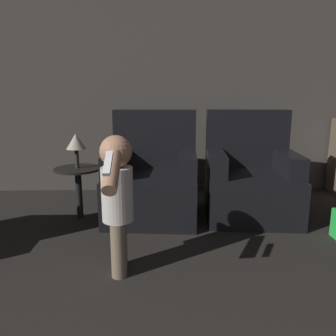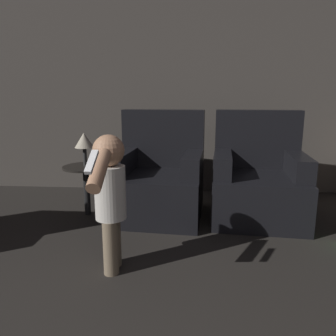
# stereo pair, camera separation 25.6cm
# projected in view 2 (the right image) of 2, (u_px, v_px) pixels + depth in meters

# --- Properties ---
(wall_back) EXTENTS (8.40, 0.05, 2.60)m
(wall_back) POSITION_uv_depth(u_px,v_px,m) (180.00, 82.00, 3.84)
(wall_back) COLOR #423D38
(wall_back) RESTS_ON ground_plane
(armchair_left) EXTENTS (0.90, 0.90, 1.01)m
(armchair_left) POSITION_uv_depth(u_px,v_px,m) (159.00, 181.00, 3.18)
(armchair_left) COLOR black
(armchair_left) RESTS_ON ground_plane
(armchair_right) EXTENTS (0.91, 0.90, 1.01)m
(armchair_right) POSITION_uv_depth(u_px,v_px,m) (258.00, 182.00, 3.12)
(armchair_right) COLOR black
(armchair_right) RESTS_ON ground_plane
(person_toddler) EXTENTS (0.20, 0.62, 0.91)m
(person_toddler) POSITION_uv_depth(u_px,v_px,m) (110.00, 193.00, 2.09)
(person_toddler) COLOR brown
(person_toddler) RESTS_ON ground_plane
(side_table) EXTENTS (0.43, 0.43, 0.49)m
(side_table) POSITION_uv_depth(u_px,v_px,m) (86.00, 175.00, 3.16)
(side_table) COLOR black
(side_table) RESTS_ON ground_plane
(lamp) EXTENTS (0.18, 0.18, 0.32)m
(lamp) POSITION_uv_depth(u_px,v_px,m) (84.00, 141.00, 3.09)
(lamp) COLOR #262626
(lamp) RESTS_ON side_table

